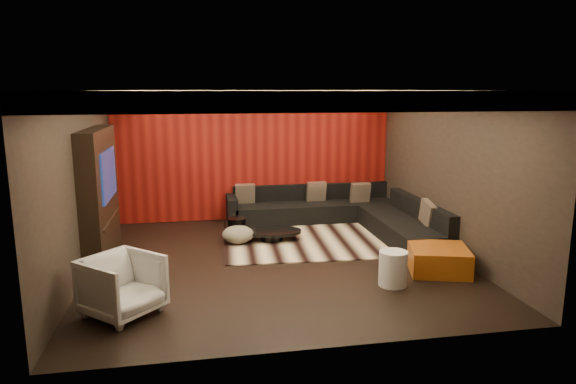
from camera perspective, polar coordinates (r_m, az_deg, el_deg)
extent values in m
cube|color=black|center=(8.65, -1.24, -7.75)|extent=(6.00, 6.00, 0.02)
cube|color=silver|center=(8.17, -1.33, 11.29)|extent=(6.00, 6.00, 0.02)
cube|color=black|center=(11.24, -3.75, 4.06)|extent=(6.00, 0.02, 2.80)
cube|color=black|center=(8.37, -22.09, 0.76)|extent=(0.02, 6.00, 2.80)
cube|color=black|center=(9.26, 17.45, 2.01)|extent=(0.02, 6.00, 2.80)
cube|color=#6B0C0A|center=(11.20, -3.72, 4.03)|extent=(5.98, 0.05, 2.78)
cube|color=silver|center=(10.85, -3.64, 10.63)|extent=(6.00, 0.60, 0.22)
cube|color=silver|center=(5.53, 3.21, 10.04)|extent=(6.00, 0.60, 0.22)
cube|color=silver|center=(8.19, -20.61, 9.75)|extent=(0.60, 4.80, 0.22)
cube|color=silver|center=(9.01, 16.17, 10.09)|extent=(0.60, 4.80, 0.22)
cube|color=#FFD899|center=(10.51, -3.41, 10.12)|extent=(4.80, 0.08, 0.04)
cube|color=#FFD899|center=(5.86, 2.40, 9.24)|extent=(4.80, 0.08, 0.04)
cube|color=#FFD899|center=(8.14, -18.18, 9.26)|extent=(0.08, 4.80, 0.04)
cube|color=#FFD899|center=(8.86, 14.14, 9.60)|extent=(0.08, 4.80, 0.04)
cube|color=black|center=(8.97, -20.20, -0.40)|extent=(0.30, 2.00, 2.20)
cube|color=black|center=(8.88, -19.34, 1.85)|extent=(0.04, 1.30, 0.80)
cube|color=black|center=(9.03, -19.03, -2.85)|extent=(0.04, 1.60, 0.04)
cube|color=beige|center=(10.09, 4.33, -4.86)|extent=(4.15, 3.20, 0.02)
cylinder|color=black|center=(9.73, -1.82, -4.79)|extent=(1.23, 1.23, 0.19)
cylinder|color=black|center=(9.78, -5.70, -4.08)|extent=(0.42, 0.42, 0.41)
ellipsoid|color=beige|center=(9.57, -5.58, -4.72)|extent=(0.77, 0.77, 0.32)
cylinder|color=silver|center=(7.69, 11.59, -8.32)|extent=(0.42, 0.42, 0.52)
cube|color=#8D4312|center=(8.46, 16.37, -7.19)|extent=(1.09, 1.09, 0.39)
imported|color=silver|center=(6.88, -17.93, -9.88)|extent=(1.19, 1.19, 0.78)
cube|color=black|center=(11.23, 2.96, -2.17)|extent=(3.50, 0.90, 0.40)
cube|color=black|center=(11.48, 2.58, 0.05)|extent=(3.50, 0.20, 0.35)
cube|color=black|center=(10.01, 12.58, -4.10)|extent=(0.90, 2.60, 0.40)
cube|color=black|center=(10.06, 14.51, -1.91)|extent=(0.20, 2.60, 0.35)
cube|color=black|center=(10.94, -6.25, -2.05)|extent=(0.20, 0.90, 0.60)
cube|color=tan|center=(11.27, 3.16, 0.06)|extent=(0.42, 0.20, 0.44)
cube|color=tan|center=(11.24, 8.04, -0.06)|extent=(0.42, 0.20, 0.44)
cube|color=tan|center=(9.61, 15.25, -2.28)|extent=(0.12, 0.50, 0.50)
cube|color=tan|center=(11.05, -4.80, -0.18)|extent=(0.42, 0.20, 0.44)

